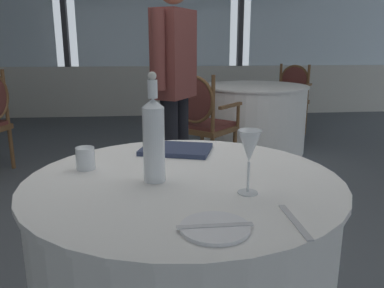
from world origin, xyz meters
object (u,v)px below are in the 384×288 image
side_plate (215,228)px  water_tumbler (85,158)px  wine_glass (249,148)px  water_bottle (154,138)px  menu_book (176,149)px  diner_person_0 (174,78)px  dining_chair_0_0 (290,93)px  dining_chair_0_1 (202,117)px

side_plate → water_tumbler: water_tumbler is taller
wine_glass → water_tumbler: size_ratio=2.42×
water_bottle → water_tumbler: water_bottle is taller
menu_book → diner_person_0: 1.25m
water_tumbler → diner_person_0: size_ratio=0.05×
menu_book → water_bottle: bearing=-87.9°
dining_chair_0_0 → diner_person_0: 2.85m
water_bottle → menu_book: size_ratio=1.27×
water_bottle → menu_book: (0.10, 0.36, -0.14)m
dining_chair_0_0 → diner_person_0: bearing=5.5°
water_tumbler → dining_chair_0_1: (0.71, 2.17, -0.25)m
water_bottle → dining_chair_0_1: size_ratio=0.39×
side_plate → menu_book: size_ratio=0.62×
dining_chair_0_0 → diner_person_0: size_ratio=0.56×
side_plate → dining_chair_0_1: dining_chair_0_1 is taller
dining_chair_0_0 → dining_chair_0_1: (-1.40, -1.53, -0.01)m
water_bottle → wine_glass: 0.33m
diner_person_0 → water_bottle: bearing=115.2°
water_bottle → water_tumbler: (-0.26, 0.15, -0.11)m
water_bottle → diner_person_0: (0.16, 1.60, 0.06)m
water_bottle → dining_chair_0_1: (0.45, 2.32, -0.36)m
side_plate → dining_chair_0_0: (1.70, 4.23, -0.20)m
wine_glass → dining_chair_0_1: size_ratio=0.21×
menu_book → diner_person_0: bearing=103.9°
dining_chair_0_0 → dining_chair_0_1: size_ratio=0.99×
dining_chair_0_1 → water_tumbler: bearing=-155.6°
wine_glass → dining_chair_0_0: bearing=68.7°
wine_glass → menu_book: size_ratio=0.70×
side_plate → water_bottle: bearing=111.6°
menu_book → diner_person_0: size_ratio=0.17×
water_tumbler → dining_chair_0_0: (2.11, 3.70, -0.24)m
side_plate → diner_person_0: 1.99m
water_tumbler → menu_book: size_ratio=0.29×
side_plate → water_bottle: 0.43m
side_plate → menu_book: bearing=94.2°
water_tumbler → diner_person_0: (0.41, 1.45, 0.17)m
dining_chair_0_1 → diner_person_0: size_ratio=0.56×
water_bottle → dining_chair_0_1: 2.39m
side_plate → wine_glass: (0.14, 0.23, 0.14)m
water_tumbler → dining_chair_0_0: size_ratio=0.09×
menu_book → diner_person_0: (0.06, 1.24, 0.20)m
wine_glass → dining_chair_0_1: (0.16, 2.47, -0.36)m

